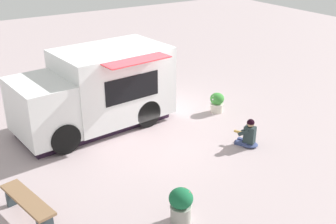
% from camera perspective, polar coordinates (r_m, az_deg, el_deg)
% --- Properties ---
extents(ground_plane, '(40.00, 40.00, 0.00)m').
position_cam_1_polar(ground_plane, '(12.35, -2.32, -3.63)').
color(ground_plane, '#B09DA0').
extents(food_truck, '(3.06, 4.88, 2.37)m').
position_cam_1_polar(food_truck, '(12.91, -9.63, 2.75)').
color(food_truck, white).
rests_on(food_truck, ground_plane).
extents(person_customer, '(0.77, 0.62, 0.83)m').
position_cam_1_polar(person_customer, '(12.05, 10.85, -3.12)').
color(person_customer, '#384474').
rests_on(person_customer, ground_plane).
extents(planter_flowering_near, '(0.51, 0.51, 0.78)m').
position_cam_1_polar(planter_flowering_near, '(8.92, 1.77, -12.39)').
color(planter_flowering_near, gray).
rests_on(planter_flowering_near, ground_plane).
extents(planter_flowering_far, '(0.47, 0.47, 0.67)m').
position_cam_1_polar(planter_flowering_far, '(14.07, 6.65, 1.35)').
color(planter_flowering_far, beige).
rests_on(planter_flowering_far, ground_plane).
extents(plaza_bench, '(1.76, 0.75, 0.50)m').
position_cam_1_polar(plaza_bench, '(9.49, -18.49, -11.66)').
color(plaza_bench, '#876445').
rests_on(plaza_bench, ground_plane).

